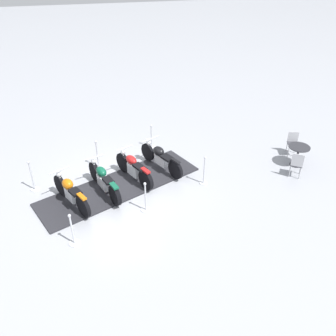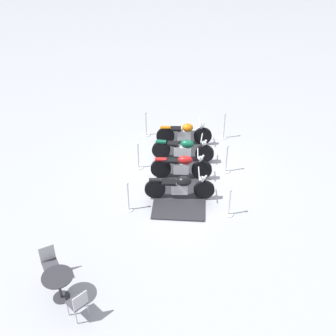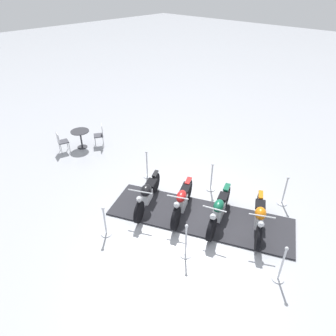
% 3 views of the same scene
% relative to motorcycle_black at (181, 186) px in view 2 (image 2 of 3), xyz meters
% --- Properties ---
extents(ground_plane, '(80.00, 80.00, 0.00)m').
position_rel_motorcycle_black_xyz_m(ground_plane, '(-1.57, -0.75, -0.53)').
color(ground_plane, '#A8AAB2').
extents(display_platform, '(5.87, 3.85, 0.05)m').
position_rel_motorcycle_black_xyz_m(display_platform, '(-1.57, -0.75, -0.50)').
color(display_platform, '#28282D').
rests_on(display_platform, ground_plane).
extents(motorcycle_black, '(1.19, 2.08, 1.00)m').
position_rel_motorcycle_black_xyz_m(motorcycle_black, '(0.00, 0.00, 0.00)').
color(motorcycle_black, black).
rests_on(motorcycle_black, display_platform).
extents(motorcycle_maroon, '(1.05, 1.98, 1.04)m').
position_rel_motorcycle_black_xyz_m(motorcycle_maroon, '(-1.05, -0.49, -0.00)').
color(motorcycle_maroon, black).
rests_on(motorcycle_maroon, display_platform).
extents(motorcycle_forest, '(1.01, 2.21, 1.00)m').
position_rel_motorcycle_black_xyz_m(motorcycle_forest, '(-2.11, -0.95, -0.03)').
color(motorcycle_forest, black).
rests_on(motorcycle_forest, display_platform).
extents(motorcycle_copper, '(1.15, 1.97, 1.03)m').
position_rel_motorcycle_black_xyz_m(motorcycle_copper, '(-3.17, -1.43, -0.00)').
color(motorcycle_copper, black).
rests_on(motorcycle_copper, display_platform).
extents(stanchion_right_mid, '(0.33, 0.33, 1.10)m').
position_rel_motorcycle_black_xyz_m(stanchion_right_mid, '(-2.22, 0.70, -0.17)').
color(stanchion_right_mid, silver).
rests_on(stanchion_right_mid, ground_plane).
extents(stanchion_right_front, '(0.32, 0.32, 1.01)m').
position_rel_motorcycle_black_xyz_m(stanchion_right_front, '(-0.01, 1.69, -0.20)').
color(stanchion_right_front, silver).
rests_on(stanchion_right_front, ground_plane).
extents(stanchion_left_front, '(0.28, 0.28, 1.09)m').
position_rel_motorcycle_black_xyz_m(stanchion_left_front, '(1.28, -1.21, -0.13)').
color(stanchion_left_front, silver).
rests_on(stanchion_left_front, ground_plane).
extents(stanchion_left_mid, '(0.33, 0.33, 1.06)m').
position_rel_motorcycle_black_xyz_m(stanchion_left_mid, '(-0.92, -2.19, -0.19)').
color(stanchion_left_mid, silver).
rests_on(stanchion_left_mid, ground_plane).
extents(stanchion_right_rear, '(0.30, 0.30, 1.14)m').
position_rel_motorcycle_black_xyz_m(stanchion_right_rear, '(-4.42, -0.29, -0.12)').
color(stanchion_right_rear, silver).
rests_on(stanchion_right_rear, ground_plane).
extents(stanchion_left_rear, '(0.33, 0.33, 1.06)m').
position_rel_motorcycle_black_xyz_m(stanchion_left_rear, '(-3.13, -3.18, -0.19)').
color(stanchion_left_rear, silver).
rests_on(stanchion_left_rear, ground_plane).
extents(cafe_table, '(0.78, 0.78, 0.79)m').
position_rel_motorcycle_black_xyz_m(cafe_table, '(5.02, -0.83, 0.06)').
color(cafe_table, '#2D2D33').
rests_on(cafe_table, ground_plane).
extents(cafe_chair_near_table, '(0.55, 0.55, 0.98)m').
position_rel_motorcycle_black_xyz_m(cafe_chair_near_table, '(4.57, -1.52, 0.03)').
color(cafe_chair_near_table, '#B7B7BC').
rests_on(cafe_chair_near_table, ground_plane).
extents(cafe_chair_across_table, '(0.50, 0.50, 0.90)m').
position_rel_motorcycle_black_xyz_m(cafe_chair_across_table, '(5.26, -0.04, 0.00)').
color(cafe_chair_across_table, '#B7B7BC').
rests_on(cafe_chair_across_table, ground_plane).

